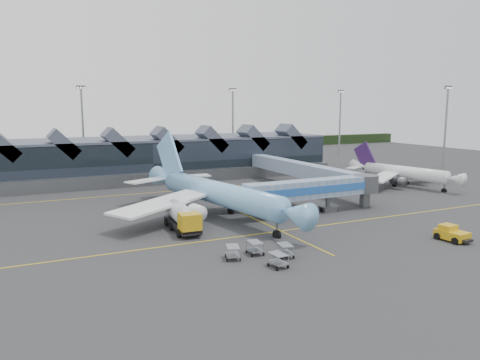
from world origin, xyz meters
name	(u,v)px	position (x,y,z in m)	size (l,w,h in m)	color
ground	(254,219)	(0.00, 0.00, 0.00)	(260.00, 260.00, 0.00)	#2A2A2C
taxi_stripes	(227,206)	(0.00, 10.00, 0.01)	(120.00, 60.00, 0.01)	gold
tree_line_far	(113,148)	(0.00, 110.00, 2.00)	(260.00, 4.00, 4.00)	black
terminal	(142,158)	(-5.07, 47.35, 4.88)	(90.00, 22.25, 12.52)	black
light_masts	(218,122)	(21.00, 62.80, 12.49)	(132.40, 42.56, 22.45)	gray
main_airliner	(214,192)	(-4.80, 4.02, 3.81)	(34.58, 40.25, 12.97)	#74B5EC
regional_jet	(401,172)	(42.29, 12.78, 2.92)	(24.11, 26.69, 9.20)	white
jet_bridge	(323,189)	(11.95, -0.94, 3.85)	(24.82, 4.28, 5.58)	#6C8EB4
fuel_truck	(181,216)	(-12.10, -1.53, 2.02)	(3.56, 10.79, 3.60)	black
pushback_tug	(452,234)	(17.32, -21.37, 0.86)	(3.05, 4.52, 1.92)	gold
baggage_carts	(263,252)	(-7.99, -17.44, 0.85)	(7.56, 7.24, 1.51)	gray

